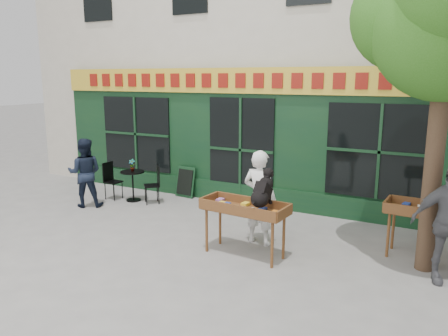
% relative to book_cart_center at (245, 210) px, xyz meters
% --- Properties ---
extents(ground, '(80.00, 80.00, 0.00)m').
position_rel_book_cart_center_xyz_m(ground, '(-1.46, 0.56, -0.82)').
color(ground, slate).
rests_on(ground, ground).
extents(building, '(14.00, 7.26, 10.00)m').
position_rel_book_cart_center_xyz_m(building, '(-1.46, 6.53, 4.15)').
color(building, beige).
rests_on(building, ground).
extents(book_cart_center, '(1.55, 0.74, 0.99)m').
position_rel_book_cart_center_xyz_m(book_cart_center, '(0.00, 0.00, 0.00)').
color(book_cart_center, brown).
rests_on(book_cart_center, ground).
extents(dog, '(0.39, 0.63, 0.60)m').
position_rel_book_cart_center_xyz_m(dog, '(0.35, -0.05, 0.47)').
color(dog, black).
rests_on(dog, book_cart_center).
extents(woman, '(0.68, 0.48, 1.78)m').
position_rel_book_cart_center_xyz_m(woman, '(0.00, 0.65, 0.07)').
color(woman, white).
rests_on(woman, ground).
extents(book_cart_right, '(1.54, 0.71, 0.99)m').
position_rel_book_cart_center_xyz_m(book_cart_right, '(2.90, 1.27, 0.00)').
color(book_cart_right, brown).
rests_on(book_cart_right, ground).
extents(bistro_table, '(0.60, 0.60, 0.76)m').
position_rel_book_cart_center_xyz_m(bistro_table, '(-3.96, 1.81, -0.28)').
color(bistro_table, black).
rests_on(bistro_table, ground).
extents(bistro_chair_left, '(0.37, 0.37, 0.95)m').
position_rel_book_cart_center_xyz_m(bistro_chair_left, '(-4.60, 1.72, -0.26)').
color(bistro_chair_left, black).
rests_on(bistro_chair_left, ground).
extents(bistro_chair_right, '(0.51, 0.51, 0.95)m').
position_rel_book_cart_center_xyz_m(bistro_chair_right, '(-3.35, 1.93, -0.26)').
color(bistro_chair_right, black).
rests_on(bistro_chair_right, ground).
extents(potted_plant, '(0.19, 0.15, 0.31)m').
position_rel_book_cart_center_xyz_m(potted_plant, '(-3.96, 1.81, 0.10)').
color(potted_plant, gray).
rests_on(potted_plant, bistro_table).
extents(man_left, '(1.02, 0.97, 1.66)m').
position_rel_book_cart_center_xyz_m(man_left, '(-4.66, 0.91, 0.01)').
color(man_left, black).
rests_on(man_left, ground).
extents(chalkboard, '(0.57, 0.24, 0.79)m').
position_rel_book_cart_center_xyz_m(chalkboard, '(-3.00, 2.75, -0.42)').
color(chalkboard, black).
rests_on(chalkboard, ground).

